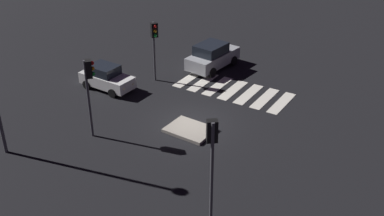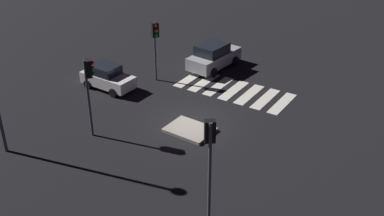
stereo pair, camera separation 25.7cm
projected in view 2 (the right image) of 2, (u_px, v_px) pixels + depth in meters
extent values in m
plane|color=black|center=(192.00, 123.00, 27.37)|extent=(80.00, 80.00, 0.00)
cube|color=gray|center=(190.00, 130.00, 26.52)|extent=(2.64, 2.02, 0.18)
cube|color=#9EA0A5|center=(214.00, 58.00, 34.06)|extent=(2.29, 4.51, 0.89)
cube|color=black|center=(212.00, 49.00, 33.50)|extent=(1.91, 2.38, 0.72)
cylinder|color=black|center=(215.00, 55.00, 35.68)|extent=(0.32, 0.72, 0.70)
cylinder|color=black|center=(235.00, 61.00, 34.68)|extent=(0.32, 0.72, 0.70)
cylinder|color=black|center=(193.00, 66.00, 33.83)|extent=(0.32, 0.72, 0.70)
cylinder|color=black|center=(213.00, 73.00, 32.83)|extent=(0.32, 0.72, 0.70)
sphere|color=#F2EABF|center=(225.00, 48.00, 35.81)|extent=(0.23, 0.23, 0.23)
sphere|color=#F2EABF|center=(236.00, 52.00, 35.25)|extent=(0.23, 0.23, 0.23)
cube|color=silver|center=(108.00, 80.00, 31.15)|extent=(3.73, 1.69, 0.75)
cube|color=black|center=(105.00, 69.00, 30.93)|extent=(1.93, 1.49, 0.61)
cylinder|color=black|center=(129.00, 84.00, 31.30)|extent=(0.60, 0.23, 0.59)
cylinder|color=black|center=(113.00, 93.00, 30.18)|extent=(0.60, 0.23, 0.59)
cylinder|color=black|center=(104.00, 76.00, 32.44)|extent=(0.60, 0.23, 0.59)
cylinder|color=black|center=(88.00, 84.00, 31.31)|extent=(0.60, 0.23, 0.59)
sphere|color=#F2EABF|center=(133.00, 84.00, 30.57)|extent=(0.20, 0.20, 0.20)
sphere|color=#F2EABF|center=(124.00, 89.00, 29.93)|extent=(0.20, 0.20, 0.20)
cylinder|color=#47474C|center=(89.00, 99.00, 25.13)|extent=(0.14, 0.14, 4.50)
cube|color=black|center=(89.00, 68.00, 24.33)|extent=(0.54, 0.54, 0.96)
sphere|color=red|center=(92.00, 63.00, 24.22)|extent=(0.22, 0.22, 0.22)
sphere|color=orange|center=(93.00, 68.00, 24.37)|extent=(0.22, 0.22, 0.22)
sphere|color=green|center=(93.00, 73.00, 24.51)|extent=(0.22, 0.22, 0.22)
cylinder|color=#47474C|center=(155.00, 52.00, 31.62)|extent=(0.14, 0.14, 4.15)
cube|color=black|center=(155.00, 30.00, 30.72)|extent=(0.51, 0.54, 0.96)
sphere|color=red|center=(156.00, 26.00, 30.41)|extent=(0.22, 0.22, 0.22)
sphere|color=orange|center=(156.00, 31.00, 30.56)|extent=(0.22, 0.22, 0.22)
sphere|color=green|center=(156.00, 35.00, 30.70)|extent=(0.22, 0.22, 0.22)
cylinder|color=#47474C|center=(210.00, 174.00, 19.06)|extent=(0.14, 0.14, 4.76)
cube|color=black|center=(210.00, 131.00, 18.32)|extent=(0.54, 0.52, 0.96)
sphere|color=red|center=(209.00, 122.00, 18.35)|extent=(0.22, 0.22, 0.22)
sphere|color=orange|center=(209.00, 129.00, 18.49)|extent=(0.22, 0.22, 0.22)
sphere|color=green|center=(209.00, 135.00, 18.64)|extent=(0.22, 0.22, 0.22)
cube|color=silver|center=(282.00, 103.00, 29.50)|extent=(0.70, 3.20, 0.02)
cube|color=silver|center=(265.00, 99.00, 30.05)|extent=(0.70, 3.20, 0.02)
cube|color=silver|center=(249.00, 95.00, 30.59)|extent=(0.70, 3.20, 0.02)
cube|color=silver|center=(234.00, 90.00, 31.14)|extent=(0.70, 3.20, 0.02)
cube|color=silver|center=(218.00, 86.00, 31.69)|extent=(0.70, 3.20, 0.02)
cube|color=silver|center=(204.00, 82.00, 32.23)|extent=(0.70, 3.20, 0.02)
cube|color=silver|center=(190.00, 79.00, 32.78)|extent=(0.70, 3.20, 0.02)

